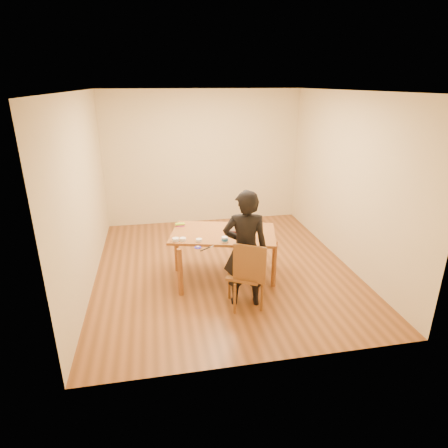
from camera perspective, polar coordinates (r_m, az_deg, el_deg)
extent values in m
cube|color=brown|center=(6.11, -0.09, -6.59)|extent=(4.00, 4.50, 0.00)
cube|color=silver|center=(5.43, -0.11, 19.63)|extent=(4.00, 4.50, 0.00)
cube|color=#CCBD8D|center=(7.79, -3.20, 9.96)|extent=(4.00, 0.00, 2.70)
cube|color=#CCBD8D|center=(5.62, -20.64, 4.37)|extent=(0.00, 4.50, 2.70)
cube|color=#CCBD8D|center=(6.29, 18.23, 6.32)|extent=(0.00, 4.50, 2.70)
cube|color=brown|center=(5.49, -0.10, -1.48)|extent=(1.68, 1.25, 0.04)
cube|color=brown|center=(4.95, 3.30, -7.70)|extent=(0.57, 0.57, 0.04)
cylinder|color=red|center=(5.58, 1.64, -0.78)|extent=(0.26, 0.26, 0.02)
cylinder|color=white|center=(5.57, 1.65, -0.34)|extent=(0.22, 0.22, 0.07)
ellipsoid|color=white|center=(5.55, 1.65, 0.13)|extent=(0.22, 0.22, 0.03)
cylinder|color=white|center=(5.15, 0.12, -2.36)|extent=(0.08, 0.08, 0.08)
cylinder|color=#231BB2|center=(5.00, -4.02, -3.58)|extent=(0.09, 0.09, 0.01)
ellipsoid|color=white|center=(4.99, -4.02, -3.45)|extent=(0.04, 0.04, 0.02)
cylinder|color=white|center=(5.18, -3.84, -2.49)|extent=(0.08, 0.08, 0.04)
cylinder|color=white|center=(5.23, -7.39, -2.36)|extent=(0.09, 0.09, 0.04)
cylinder|color=white|center=(5.23, -6.29, -2.33)|extent=(0.09, 0.09, 0.04)
cube|color=#EF38B9|center=(5.76, -6.67, -0.21)|extent=(0.13, 0.08, 0.02)
cube|color=green|center=(5.76, -6.73, -0.01)|extent=(0.15, 0.07, 0.02)
cube|color=black|center=(4.95, -2.87, -3.82)|extent=(0.15, 0.11, 0.01)
imported|color=black|center=(4.84, 3.25, -3.85)|extent=(0.63, 0.47, 1.59)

